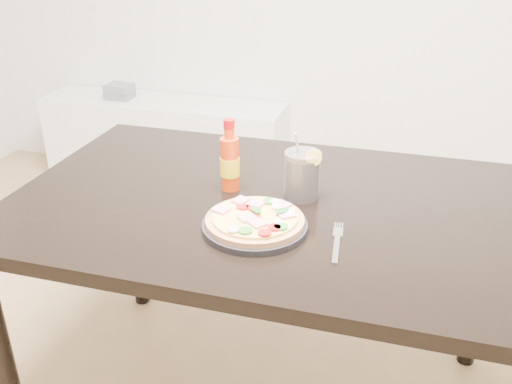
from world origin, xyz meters
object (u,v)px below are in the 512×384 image
(plate, at_px, (255,226))
(hot_sauce_bottle, at_px, (230,162))
(media_console, at_px, (165,142))
(cola_cup, at_px, (302,176))
(pizza, at_px, (256,219))
(fork, at_px, (337,241))
(dining_table, at_px, (268,226))

(plate, relative_size, hot_sauce_bottle, 1.27)
(plate, xyz_separation_m, media_console, (-1.04, 1.67, -0.51))
(cola_cup, bearing_deg, hot_sauce_bottle, -177.76)
(pizza, xyz_separation_m, fork, (0.20, -0.01, -0.02))
(hot_sauce_bottle, bearing_deg, plate, -56.98)
(pizza, xyz_separation_m, hot_sauce_bottle, (-0.13, 0.20, 0.05))
(plate, height_order, fork, plate)
(dining_table, height_order, fork, fork)
(plate, xyz_separation_m, pizza, (0.00, 0.00, 0.02))
(media_console, bearing_deg, hot_sauce_bottle, -58.41)
(hot_sauce_bottle, relative_size, cola_cup, 1.09)
(pizza, distance_m, cola_cup, 0.22)
(hot_sauce_bottle, distance_m, fork, 0.40)
(plate, xyz_separation_m, hot_sauce_bottle, (-0.13, 0.20, 0.07))
(plate, xyz_separation_m, fork, (0.21, -0.01, -0.01))
(plate, xyz_separation_m, cola_cup, (0.07, 0.21, 0.05))
(pizza, bearing_deg, hot_sauce_bottle, 123.72)
(hot_sauce_bottle, bearing_deg, cola_cup, 2.24)
(pizza, relative_size, hot_sauce_bottle, 1.18)
(pizza, xyz_separation_m, cola_cup, (0.07, 0.21, 0.03))
(hot_sauce_bottle, bearing_deg, pizza, -56.28)
(hot_sauce_bottle, xyz_separation_m, media_console, (-0.91, 1.47, -0.58))
(cola_cup, bearing_deg, pizza, -108.65)
(cola_cup, distance_m, fork, 0.26)
(dining_table, height_order, media_console, dining_table)
(plate, distance_m, cola_cup, 0.23)
(plate, bearing_deg, fork, -1.63)
(pizza, relative_size, cola_cup, 1.29)
(dining_table, xyz_separation_m, hot_sauce_bottle, (-0.12, 0.04, 0.16))
(hot_sauce_bottle, bearing_deg, dining_table, -17.47)
(hot_sauce_bottle, relative_size, fork, 1.09)
(cola_cup, bearing_deg, dining_table, -150.78)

